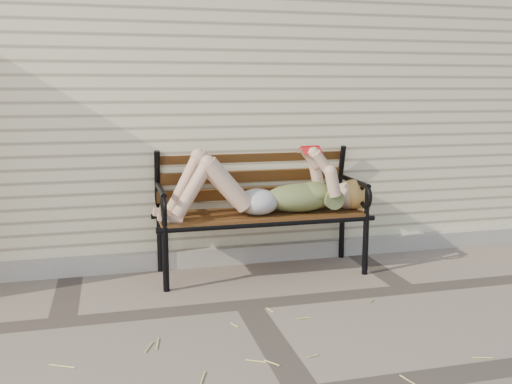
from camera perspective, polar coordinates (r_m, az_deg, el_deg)
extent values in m
plane|color=#7B695E|center=(4.10, -0.83, -11.19)|extent=(80.00, 80.00, 0.00)
cube|color=beige|center=(6.77, -6.91, 10.23)|extent=(8.00, 4.00, 3.00)
cube|color=#AEA79D|center=(4.98, -3.46, -6.39)|extent=(8.00, 0.10, 0.15)
cylinder|color=black|center=(4.33, -9.03, -6.70)|extent=(0.05, 0.05, 0.49)
cylinder|color=black|center=(4.80, -9.59, -5.01)|extent=(0.05, 0.05, 0.49)
cylinder|color=black|center=(4.75, 10.89, -5.23)|extent=(0.05, 0.05, 0.49)
cylinder|color=black|center=(5.18, 8.58, -3.84)|extent=(0.05, 0.05, 0.49)
cube|color=#502F14|center=(4.64, 0.60, -2.27)|extent=(1.66, 0.54, 0.03)
cylinder|color=black|center=(4.41, 1.42, -3.23)|extent=(1.75, 0.04, 0.04)
cylinder|color=black|center=(4.88, -0.15, -1.91)|extent=(1.75, 0.04, 0.04)
torus|color=black|center=(4.90, -0.50, 4.88)|extent=(0.30, 0.04, 0.30)
ellipsoid|color=#0A3A46|center=(4.67, 4.34, -0.58)|extent=(0.59, 0.34, 0.23)
ellipsoid|color=#0A3A46|center=(4.71, 5.86, -0.04)|extent=(0.28, 0.33, 0.18)
ellipsoid|color=silver|center=(4.57, 0.17, -0.99)|extent=(0.33, 0.37, 0.21)
sphere|color=#CEA08B|center=(4.82, 9.15, -0.33)|extent=(0.24, 0.24, 0.24)
ellipsoid|color=#DAA152|center=(4.84, 9.74, -0.24)|extent=(0.27, 0.28, 0.25)
cube|color=red|center=(4.64, 5.43, 4.52)|extent=(0.15, 0.02, 0.02)
cube|color=white|center=(4.60, 5.62, 4.10)|extent=(0.15, 0.10, 0.06)
cube|color=white|center=(4.68, 5.24, 4.22)|extent=(0.15, 0.10, 0.06)
cube|color=red|center=(4.59, 5.64, 4.15)|extent=(0.16, 0.10, 0.06)
cube|color=red|center=(4.69, 5.23, 4.28)|extent=(0.16, 0.10, 0.06)
cylinder|color=#E1D06E|center=(3.45, -3.77, -15.43)|extent=(0.06, 0.05, 0.01)
cylinder|color=#E1D06E|center=(4.00, 0.91, -11.71)|extent=(0.08, 0.07, 0.01)
cylinder|color=#E1D06E|center=(3.22, 9.31, -17.60)|extent=(0.04, 0.07, 0.01)
cylinder|color=#E1D06E|center=(3.42, -19.35, -16.26)|extent=(0.04, 0.09, 0.01)
cylinder|color=#E1D06E|center=(3.36, 21.09, -16.92)|extent=(0.09, 0.04, 0.01)
cylinder|color=#E1D06E|center=(4.03, 4.47, -11.52)|extent=(0.15, 0.06, 0.01)
cylinder|color=#E1D06E|center=(3.82, 14.00, -13.08)|extent=(0.04, 0.10, 0.01)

